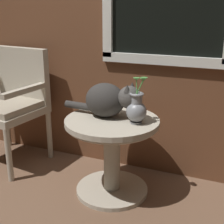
{
  "coord_description": "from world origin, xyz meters",
  "views": [
    {
      "loc": [
        1.04,
        -1.64,
        1.27
      ],
      "look_at": [
        0.26,
        0.22,
        0.6
      ],
      "focal_mm": 51.36,
      "sensor_mm": 36.0,
      "label": 1
    }
  ],
  "objects_px": {
    "wicker_chair": "(10,99)",
    "cat": "(109,100)",
    "pewter_vase_with_ivy": "(137,108)",
    "wicker_side_table": "(112,143)"
  },
  "relations": [
    {
      "from": "wicker_chair",
      "to": "pewter_vase_with_ivy",
      "type": "distance_m",
      "value": 1.18
    },
    {
      "from": "cat",
      "to": "pewter_vase_with_ivy",
      "type": "distance_m",
      "value": 0.22
    },
    {
      "from": "cat",
      "to": "pewter_vase_with_ivy",
      "type": "bearing_deg",
      "value": -12.42
    },
    {
      "from": "wicker_side_table",
      "to": "wicker_chair",
      "type": "relative_size",
      "value": 0.67
    },
    {
      "from": "wicker_chair",
      "to": "cat",
      "type": "bearing_deg",
      "value": -7.95
    },
    {
      "from": "cat",
      "to": "wicker_side_table",
      "type": "bearing_deg",
      "value": -44.02
    },
    {
      "from": "cat",
      "to": "pewter_vase_with_ivy",
      "type": "relative_size",
      "value": 1.88
    },
    {
      "from": "cat",
      "to": "wicker_chair",
      "type": "bearing_deg",
      "value": 172.05
    },
    {
      "from": "wicker_side_table",
      "to": "wicker_chair",
      "type": "distance_m",
      "value": 1.01
    },
    {
      "from": "wicker_side_table",
      "to": "wicker_chair",
      "type": "xyz_separation_m",
      "value": [
        -0.99,
        0.17,
        0.17
      ]
    }
  ]
}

